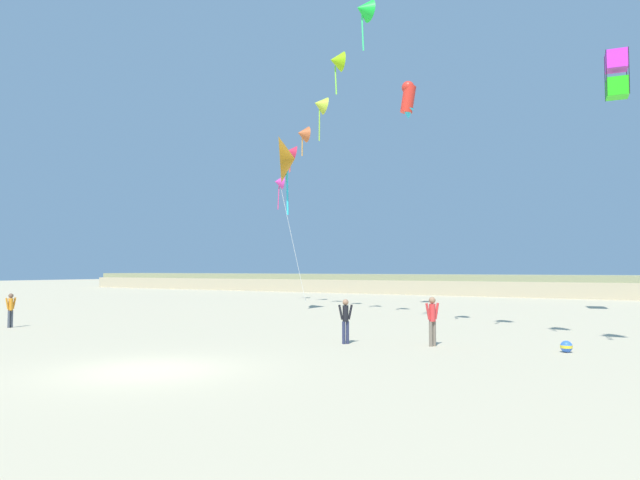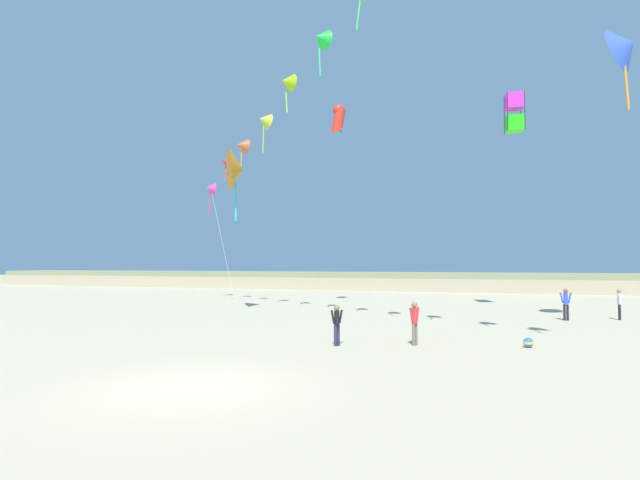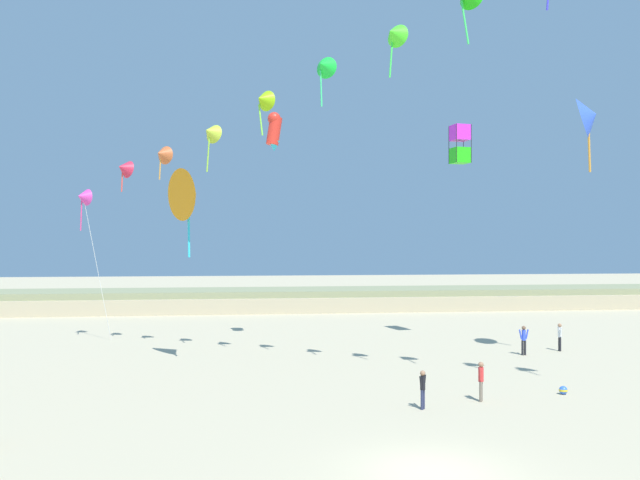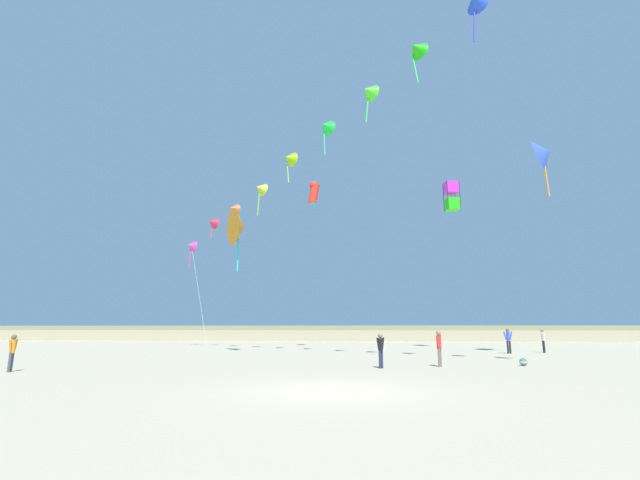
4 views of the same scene
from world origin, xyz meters
name	(u,v)px [view 2 (image 2 of 4)]	position (x,y,z in m)	size (l,w,h in m)	color
ground_plane	(189,387)	(0.00, 0.00, 0.00)	(240.00, 240.00, 0.00)	#C1B28E
dune_ridge	(422,281)	(0.00, 48.30, 1.00)	(120.00, 9.13, 2.02)	tan
person_near_left	(337,322)	(1.73, 7.13, 0.88)	(0.40, 0.45, 1.53)	#282D4C
person_mid_center	(566,302)	(11.15, 18.98, 0.99)	(0.60, 0.23, 1.71)	black
person_far_left	(415,320)	(4.48, 8.13, 0.94)	(0.35, 0.54, 1.63)	#726656
person_far_right	(619,302)	(13.96, 20.15, 0.97)	(0.23, 0.59, 1.68)	black
kite_banner_string	(319,43)	(-1.35, 14.22, 15.01)	(29.30, 27.71, 20.82)	#D6399E
large_kite_low_lead	(625,47)	(13.57, 15.97, 13.46)	(2.36, 2.67, 4.26)	blue
large_kite_mid_trail	(236,169)	(-8.02, 17.49, 9.11)	(2.47, 2.88, 4.73)	orange
large_kite_high_solo	(514,113)	(9.03, 24.01, 13.04)	(1.26, 1.26, 2.51)	#25CC17
large_kite_outer_drift	(339,120)	(-3.13, 24.25, 13.76)	(1.24, 1.05, 2.49)	red
beach_ball	(528,343)	(8.48, 8.95, 0.18)	(0.36, 0.36, 0.36)	blue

